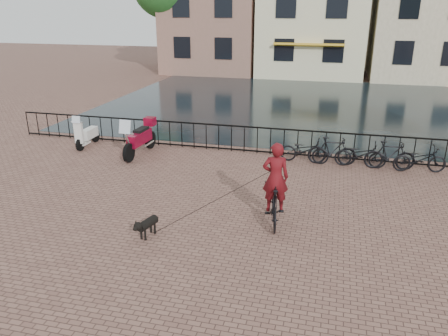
% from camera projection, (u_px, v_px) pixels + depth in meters
% --- Properties ---
extents(ground, '(100.00, 100.00, 0.00)m').
position_uv_depth(ground, '(189.00, 269.00, 9.27)').
color(ground, brown).
rests_on(ground, ground).
extents(canal_water, '(20.00, 20.00, 0.00)m').
position_uv_depth(canal_water, '(286.00, 103.00, 24.96)').
color(canal_water, black).
rests_on(canal_water, ground).
extents(railing, '(20.00, 0.05, 1.02)m').
position_uv_depth(railing, '(257.00, 140.00, 16.35)').
color(railing, black).
rests_on(railing, ground).
extents(cyclist, '(0.87, 1.90, 2.51)m').
position_uv_depth(cyclist, '(275.00, 188.00, 10.90)').
color(cyclist, black).
rests_on(cyclist, ground).
extents(dog, '(0.46, 0.86, 0.55)m').
position_uv_depth(dog, '(148.00, 226.00, 10.48)').
color(dog, black).
rests_on(dog, ground).
extents(motorcycle, '(0.65, 2.25, 1.59)m').
position_uv_depth(motorcycle, '(139.00, 134.00, 16.08)').
color(motorcycle, maroon).
rests_on(motorcycle, ground).
extents(scooter, '(0.47, 1.53, 1.41)m').
position_uv_depth(scooter, '(87.00, 129.00, 17.11)').
color(scooter, silver).
rests_on(scooter, ground).
extents(parked_bike_0, '(1.75, 0.71, 0.90)m').
position_uv_depth(parked_bike_0, '(304.00, 150.00, 15.40)').
color(parked_bike_0, black).
rests_on(parked_bike_0, ground).
extents(parked_bike_1, '(1.70, 0.60, 1.00)m').
position_uv_depth(parked_bike_1, '(332.00, 151.00, 15.16)').
color(parked_bike_1, black).
rests_on(parked_bike_1, ground).
extents(parked_bike_2, '(1.72, 0.60, 0.90)m').
position_uv_depth(parked_bike_2, '(360.00, 154.00, 14.96)').
color(parked_bike_2, black).
rests_on(parked_bike_2, ground).
extents(parked_bike_3, '(1.70, 0.60, 1.00)m').
position_uv_depth(parked_bike_3, '(390.00, 155.00, 14.72)').
color(parked_bike_3, black).
rests_on(parked_bike_3, ground).
extents(parked_bike_4, '(1.79, 0.85, 0.90)m').
position_uv_depth(parked_bike_4, '(420.00, 159.00, 14.51)').
color(parked_bike_4, black).
rests_on(parked_bike_4, ground).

